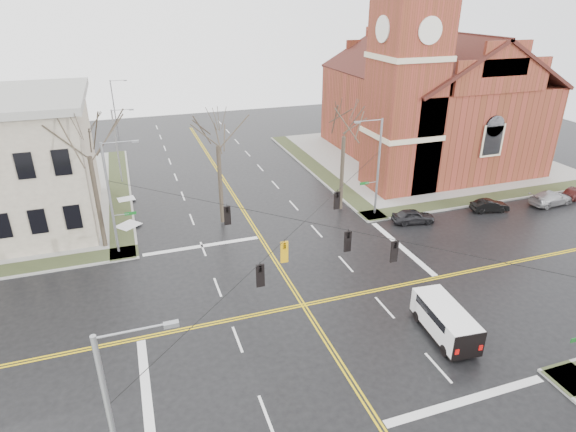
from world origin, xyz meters
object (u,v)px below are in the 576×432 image
object	(u,v)px
signal_pole_nw	(112,196)
tree_ne	(344,132)
parked_car_b	(490,206)
parked_car_d	(574,192)
cargo_van	(443,317)
parked_car_c	(551,198)
streetlight_north_b	(115,106)
tree_nw_far	(88,150)
signal_pole_ne	(377,165)
signal_pole_sw	(119,431)
streetlight_north_a	(118,144)
church	(426,91)
parked_car_a	(413,216)
tree_nw_near	(218,141)

from	to	relation	value
signal_pole_nw	tree_ne	distance (m)	20.52
parked_car_b	parked_car_d	size ratio (longest dim) A/B	1.00
cargo_van	parked_car_c	size ratio (longest dim) A/B	1.13
streetlight_north_b	tree_nw_far	distance (m)	35.31
signal_pole_ne	signal_pole_sw	bearing A→B (deg)	-134.55
streetlight_north_a	parked_car_c	world-z (taller)	streetlight_north_a
parked_car_d	tree_ne	bearing A→B (deg)	56.39
tree_nw_far	tree_ne	size ratio (longest dim) A/B	1.08
church	parked_car_d	world-z (taller)	church
signal_pole_ne	parked_car_b	size ratio (longest dim) A/B	2.53
signal_pole_ne	parked_car_a	distance (m)	5.73
tree_ne	parked_car_b	bearing A→B (deg)	-20.55
cargo_van	tree_nw_near	world-z (taller)	tree_nw_near
church	signal_pole_nw	distance (m)	38.61
signal_pole_nw	tree_nw_far	size ratio (longest dim) A/B	0.79
streetlight_north_b	parked_car_c	distance (m)	56.49
parked_car_b	tree_nw_near	world-z (taller)	tree_nw_near
parked_car_d	tree_ne	distance (m)	25.24
streetlight_north_a	parked_car_d	size ratio (longest dim) A/B	2.24
signal_pole_nw	parked_car_b	distance (m)	33.94
signal_pole_nw	parked_car_d	size ratio (longest dim) A/B	2.52
tree_ne	tree_nw_near	bearing A→B (deg)	176.46
signal_pole_sw	parked_car_c	xyz separation A→B (m)	(40.38, 19.51, -4.27)
tree_nw_far	cargo_van	bearing A→B (deg)	-43.34
parked_car_b	parked_car_c	size ratio (longest dim) A/B	0.76
parked_car_c	parked_car_d	distance (m)	3.63
tree_ne	streetlight_north_a	bearing A→B (deg)	143.60
church	tree_nw_far	size ratio (longest dim) A/B	2.41
parked_car_a	tree_ne	bearing A→B (deg)	57.40
streetlight_north_b	parked_car_b	size ratio (longest dim) A/B	2.25
parked_car_a	tree_nw_near	world-z (taller)	tree_nw_near
church	parked_car_d	distance (m)	19.60
signal_pole_sw	tree_nw_near	distance (m)	27.40
streetlight_north_b	tree_nw_near	size ratio (longest dim) A/B	0.75
signal_pole_sw	tree_nw_far	size ratio (longest dim) A/B	0.79
parked_car_b	parked_car_c	world-z (taller)	parked_car_c
tree_nw_far	signal_pole_ne	bearing A→B (deg)	-3.46
streetlight_north_a	signal_pole_nw	bearing A→B (deg)	-92.32
signal_pole_sw	parked_car_d	size ratio (longest dim) A/B	2.52
signal_pole_sw	streetlight_north_b	xyz separation A→B (m)	(0.67, 59.50, -0.48)
signal_pole_sw	parked_car_a	world-z (taller)	signal_pole_sw
streetlight_north_a	parked_car_d	world-z (taller)	streetlight_north_a
cargo_van	parked_car_d	world-z (taller)	cargo_van
signal_pole_nw	signal_pole_sw	size ratio (longest dim) A/B	1.00
parked_car_d	tree_nw_near	bearing A→B (deg)	59.03
signal_pole_ne	streetlight_north_b	world-z (taller)	signal_pole_ne
signal_pole_sw	parked_car_d	distance (m)	48.54
parked_car_c	tree_nw_far	distance (m)	42.55
tree_nw_far	signal_pole_nw	bearing A→B (deg)	-50.16
parked_car_c	tree_ne	distance (m)	22.04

